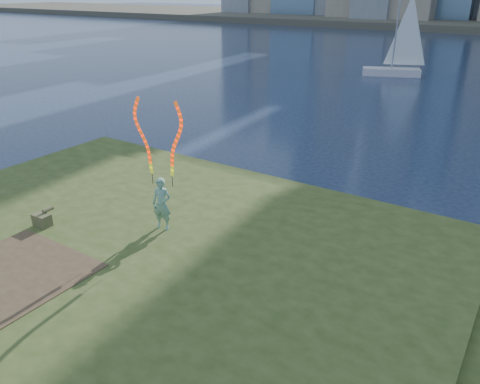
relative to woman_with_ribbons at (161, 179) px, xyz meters
The scene contains 6 objects.
ground 2.42m from the woman_with_ribbons, 30.46° to the right, with size 320.00×320.00×0.00m, color #18243D.
grassy_knoll 3.43m from the woman_with_ribbons, 74.43° to the right, with size 20.00×18.00×0.80m.
dirt_patch 4.18m from the woman_with_ribbons, 111.46° to the right, with size 3.20×3.00×0.02m, color #47331E.
woman_with_ribbons is the anchor object (origin of this frame).
canvas_bag 3.60m from the woman_with_ribbons, 148.96° to the right, with size 0.49×0.56×0.46m.
sailboat 32.09m from the woman_with_ribbons, 95.53° to the left, with size 4.81×3.04×7.39m.
Camera 1 is at (7.19, -7.88, 6.87)m, focal length 35.00 mm.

